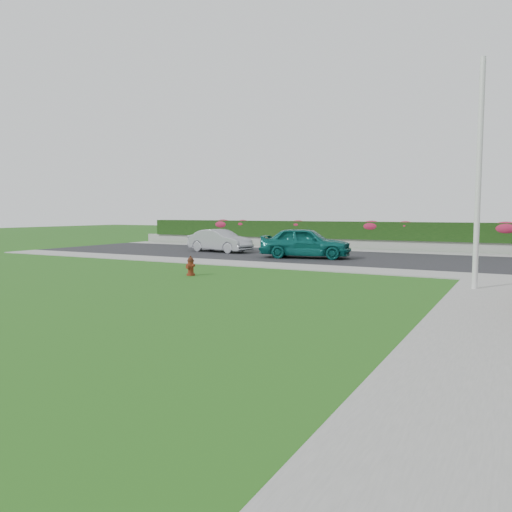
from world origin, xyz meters
The scene contains 18 objects.
ground centered at (0.00, 0.00, 0.00)m, with size 120.00×120.00×0.00m, color black.
street_far centered at (-5.00, 14.00, 0.02)m, with size 26.00×8.00×0.04m, color black.
sidewalk_right centered at (7.00, -2.00, 0.02)m, with size 2.00×20.00×0.04m, color gray.
sidewalk_far centered at (-6.00, 9.00, 0.02)m, with size 24.00×2.00×0.04m, color gray.
curb_corner centered at (7.00, 9.00, 0.02)m, with size 2.00×2.00×0.04m, color gray.
sidewalk_beyond centered at (-1.00, 19.00, 0.02)m, with size 34.00×2.00×0.04m, color gray.
retaining_wall centered at (-1.00, 20.50, 0.30)m, with size 34.00×0.40×0.60m, color gray.
hedge centered at (-1.00, 20.60, 1.15)m, with size 32.00×0.90×1.10m, color black.
fire_hydrant centered at (-2.74, 4.65, 0.34)m, with size 0.37×0.35×0.71m.
sedan_teal centered at (-1.64, 12.75, 0.80)m, with size 1.79×4.44×1.51m, color #0C5B54.
sedan_silver centered at (-7.38, 13.95, 0.68)m, with size 1.35×3.86×1.27m, color #A2A3A9.
utility_pole centered at (6.59, 5.87, 3.33)m, with size 0.16×0.16×6.67m, color silver.
flower_clump_a centered at (-11.25, 20.50, 1.42)m, with size 1.41×0.91×0.71m, color #BB2053.
flower_clump_b centered at (-9.62, 20.50, 1.47)m, with size 1.16×0.75×0.58m, color #BB2053.
flower_clump_c centered at (-5.41, 20.50, 1.47)m, with size 1.15×0.74×0.57m, color #BB2053.
flower_clump_d centered at (-0.48, 20.50, 1.43)m, with size 1.37×0.88×0.69m, color #BB2053.
flower_clump_e centered at (1.57, 20.50, 1.48)m, with size 1.11×0.72×0.56m, color #BB2053.
flower_clump_f centered at (6.96, 20.50, 1.40)m, with size 1.50×0.97×0.75m, color #BB2053.
Camera 1 is at (7.78, -9.98, 2.27)m, focal length 35.00 mm.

